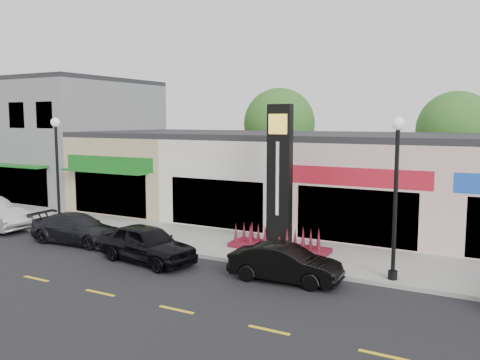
{
  "coord_description": "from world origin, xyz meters",
  "views": [
    {
      "loc": [
        11.52,
        -14.6,
        5.53
      ],
      "look_at": [
        1.26,
        4.0,
        2.99
      ],
      "focal_mm": 38.0,
      "sensor_mm": 36.0,
      "label": 1
    }
  ],
  "objects_px": {
    "pylon_sign": "(279,199)",
    "car_black_sedan": "(147,244)",
    "car_dark_sedan": "(77,229)",
    "car_black_conv": "(285,263)",
    "lamp_east_near": "(396,182)",
    "lamp_west_near": "(57,162)"
  },
  "relations": [
    {
      "from": "pylon_sign",
      "to": "car_black_sedan",
      "type": "xyz_separation_m",
      "value": [
        -3.96,
        -3.65,
        -1.54
      ]
    },
    {
      "from": "car_dark_sedan",
      "to": "car_black_conv",
      "type": "xyz_separation_m",
      "value": [
        10.41,
        -0.5,
        -0.02
      ]
    },
    {
      "from": "lamp_east_near",
      "to": "car_dark_sedan",
      "type": "xyz_separation_m",
      "value": [
        -13.69,
        -1.06,
        -2.82
      ]
    },
    {
      "from": "car_dark_sedan",
      "to": "car_black_sedan",
      "type": "height_order",
      "value": "car_black_sedan"
    },
    {
      "from": "lamp_east_near",
      "to": "car_dark_sedan",
      "type": "height_order",
      "value": "lamp_east_near"
    },
    {
      "from": "lamp_east_near",
      "to": "car_black_conv",
      "type": "distance_m",
      "value": 4.61
    },
    {
      "from": "lamp_east_near",
      "to": "car_black_sedan",
      "type": "distance_m",
      "value": 9.57
    },
    {
      "from": "car_dark_sedan",
      "to": "lamp_west_near",
      "type": "bearing_deg",
      "value": 62.11
    },
    {
      "from": "pylon_sign",
      "to": "lamp_east_near",
      "type": "bearing_deg",
      "value": -18.75
    },
    {
      "from": "car_black_conv",
      "to": "car_dark_sedan",
      "type": "bearing_deg",
      "value": 83.97
    },
    {
      "from": "pylon_sign",
      "to": "car_black_conv",
      "type": "xyz_separation_m",
      "value": [
        1.72,
        -3.25,
        -1.64
      ]
    },
    {
      "from": "lamp_west_near",
      "to": "car_black_conv",
      "type": "bearing_deg",
      "value": -6.98
    },
    {
      "from": "lamp_east_near",
      "to": "car_dark_sedan",
      "type": "distance_m",
      "value": 14.01
    },
    {
      "from": "car_black_sedan",
      "to": "car_black_conv",
      "type": "relative_size",
      "value": 1.12
    },
    {
      "from": "pylon_sign",
      "to": "car_black_conv",
      "type": "height_order",
      "value": "pylon_sign"
    },
    {
      "from": "pylon_sign",
      "to": "car_black_sedan",
      "type": "distance_m",
      "value": 5.6
    },
    {
      "from": "car_dark_sedan",
      "to": "car_black_sedan",
      "type": "distance_m",
      "value": 4.81
    },
    {
      "from": "car_dark_sedan",
      "to": "car_black_conv",
      "type": "relative_size",
      "value": 1.17
    },
    {
      "from": "lamp_west_near",
      "to": "car_black_sedan",
      "type": "bearing_deg",
      "value": -15.51
    },
    {
      "from": "car_black_sedan",
      "to": "car_black_conv",
      "type": "bearing_deg",
      "value": -77.14
    },
    {
      "from": "lamp_west_near",
      "to": "car_black_conv",
      "type": "relative_size",
      "value": 1.42
    },
    {
      "from": "lamp_west_near",
      "to": "lamp_east_near",
      "type": "bearing_deg",
      "value": 0.0
    }
  ]
}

